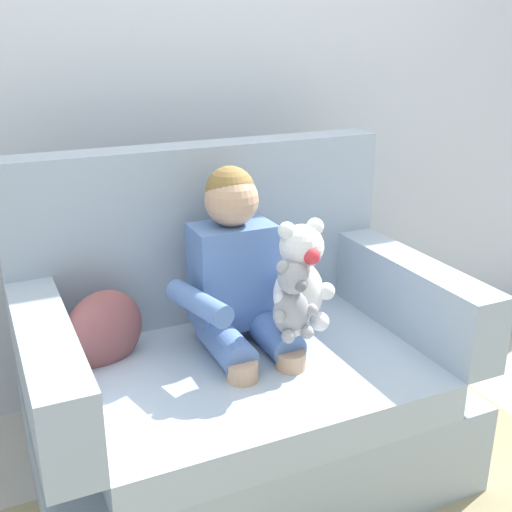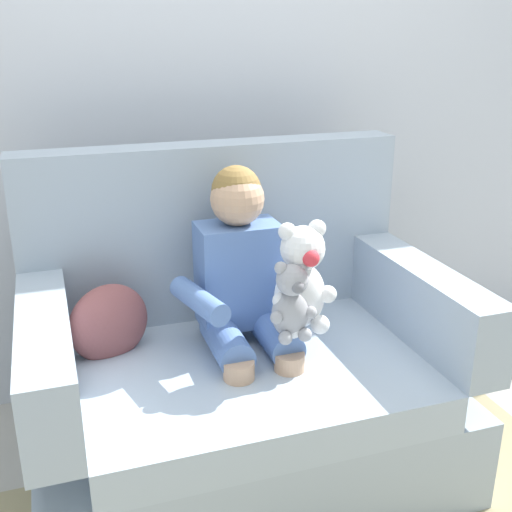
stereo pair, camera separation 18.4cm
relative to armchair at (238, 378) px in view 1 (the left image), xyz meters
The scene contains 7 objects.
ground_plane 0.34m from the armchair, 90.00° to the right, with size 8.00×8.00×0.00m, color #ADA89E.
back_wall 1.19m from the armchair, 90.00° to the left, with size 6.00×0.10×2.60m, color silver.
armchair is the anchor object (origin of this frame).
seated_child 0.32m from the armchair, 38.41° to the left, with size 0.45×0.39×0.82m.
plush_grey 0.39m from the armchair, 60.29° to the right, with size 0.15×0.12×0.24m.
plush_white 0.43m from the armchair, 40.51° to the right, with size 0.20×0.17×0.34m.
throw_pillow 0.46m from the armchair, 164.68° to the left, with size 0.26×0.12×0.26m, color #8C4C4C.
Camera 1 is at (-0.71, -1.62, 1.43)m, focal length 44.38 mm.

